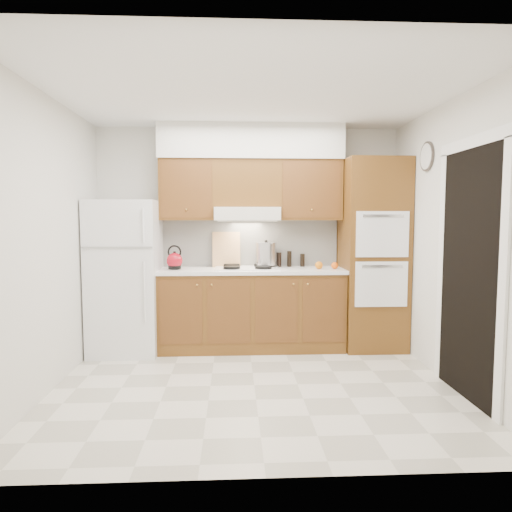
{
  "coord_description": "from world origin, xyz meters",
  "views": [
    {
      "loc": [
        -0.19,
        -4.05,
        1.53
      ],
      "look_at": [
        0.04,
        0.45,
        1.15
      ],
      "focal_mm": 32.0,
      "sensor_mm": 36.0,
      "label": 1
    }
  ],
  "objects_px": {
    "oven_cabinet": "(373,255)",
    "kettle": "(175,261)",
    "stock_pot": "(266,254)",
    "fridge": "(126,277)"
  },
  "relations": [
    {
      "from": "oven_cabinet",
      "to": "kettle",
      "type": "relative_size",
      "value": 12.1
    },
    {
      "from": "oven_cabinet",
      "to": "stock_pot",
      "type": "distance_m",
      "value": 1.25
    },
    {
      "from": "fridge",
      "to": "stock_pot",
      "type": "height_order",
      "value": "fridge"
    },
    {
      "from": "fridge",
      "to": "kettle",
      "type": "xyz_separation_m",
      "value": [
        0.55,
        0.01,
        0.18
      ]
    },
    {
      "from": "oven_cabinet",
      "to": "kettle",
      "type": "distance_m",
      "value": 2.3
    },
    {
      "from": "fridge",
      "to": "stock_pot",
      "type": "relative_size",
      "value": 6.64
    },
    {
      "from": "oven_cabinet",
      "to": "kettle",
      "type": "xyz_separation_m",
      "value": [
        -2.3,
        -0.02,
        -0.06
      ]
    },
    {
      "from": "oven_cabinet",
      "to": "kettle",
      "type": "height_order",
      "value": "oven_cabinet"
    },
    {
      "from": "kettle",
      "to": "stock_pot",
      "type": "xyz_separation_m",
      "value": [
        1.06,
        0.17,
        0.06
      ]
    },
    {
      "from": "fridge",
      "to": "oven_cabinet",
      "type": "relative_size",
      "value": 0.78
    }
  ]
}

